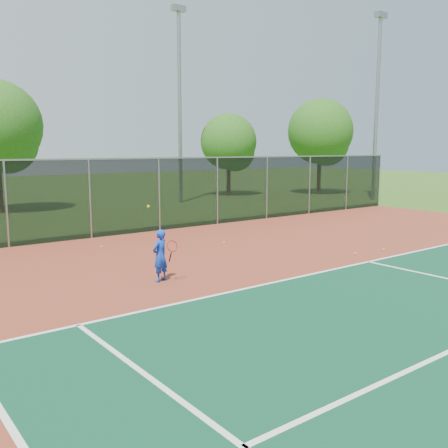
{
  "coord_description": "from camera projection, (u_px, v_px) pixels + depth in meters",
  "views": [
    {
      "loc": [
        -10.34,
        -6.03,
        3.39
      ],
      "look_at": [
        -1.95,
        5.0,
        1.3
      ],
      "focal_mm": 40.0,
      "sensor_mm": 36.0,
      "label": 1
    }
  ],
  "objects": [
    {
      "name": "ground",
      "position": [
        423.0,
        298.0,
        11.44
      ],
      "size": [
        120.0,
        120.0,
        0.0
      ],
      "primitive_type": "plane",
      "color": "#305A19",
      "rests_on": "ground"
    },
    {
      "name": "court_apron",
      "position": [
        353.0,
        280.0,
        13.01
      ],
      "size": [
        30.0,
        20.0,
        0.02
      ],
      "primitive_type": "cube",
      "color": "brown",
      "rests_on": "ground"
    },
    {
      "name": "fence_back",
      "position": [
        159.0,
        193.0,
        20.65
      ],
      "size": [
        30.0,
        0.06,
        3.03
      ],
      "color": "black",
      "rests_on": "court_apron"
    },
    {
      "name": "tennis_player",
      "position": [
        160.0,
        255.0,
        12.73
      ],
      "size": [
        0.59,
        0.65,
        1.98
      ],
      "color": "#1339B9",
      "rests_on": "court_apron"
    },
    {
      "name": "practice_ball_0",
      "position": [
        355.0,
        254.0,
        16.04
      ],
      "size": [
        0.07,
        0.07,
        0.07
      ],
      "primitive_type": "sphere",
      "color": "gold",
      "rests_on": "court_apron"
    },
    {
      "name": "practice_ball_1",
      "position": [
        102.0,
        247.0,
        17.14
      ],
      "size": [
        0.07,
        0.07,
        0.07
      ],
      "primitive_type": "sphere",
      "color": "gold",
      "rests_on": "court_apron"
    },
    {
      "name": "practice_ball_2",
      "position": [
        224.0,
        243.0,
        17.9
      ],
      "size": [
        0.07,
        0.07,
        0.07
      ],
      "primitive_type": "sphere",
      "color": "gold",
      "rests_on": "court_apron"
    },
    {
      "name": "practice_ball_3",
      "position": [
        384.0,
        250.0,
        16.66
      ],
      "size": [
        0.07,
        0.07,
        0.07
      ],
      "primitive_type": "sphere",
      "color": "gold",
      "rests_on": "court_apron"
    },
    {
      "name": "floodlight_n",
      "position": [
        180.0,
        94.0,
        30.97
      ],
      "size": [
        0.9,
        0.4,
        12.01
      ],
      "color": "gray",
      "rests_on": "ground"
    },
    {
      "name": "floodlight_ne",
      "position": [
        377.0,
        96.0,
        32.48
      ],
      "size": [
        0.9,
        0.4,
        12.01
      ],
      "color": "gray",
      "rests_on": "ground"
    },
    {
      "name": "tree_back_mid",
      "position": [
        230.0,
        144.0,
        36.04
      ],
      "size": [
        4.04,
        4.04,
        5.94
      ],
      "color": "#352113",
      "rests_on": "ground"
    },
    {
      "name": "tree_back_right",
      "position": [
        322.0,
        134.0,
        37.2
      ],
      "size": [
        4.84,
        4.84,
        7.11
      ],
      "color": "#352113",
      "rests_on": "ground"
    }
  ]
}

